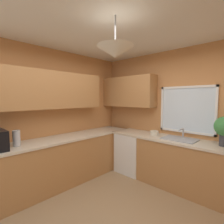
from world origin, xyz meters
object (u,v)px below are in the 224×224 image
object	(u,v)px
dishwasher	(133,153)
bowl	(154,133)
sink_assembly	(180,139)
kettle	(16,138)

from	to	relation	value
dishwasher	bowl	xyz separation A→B (m)	(0.52, 0.03, 0.52)
sink_assembly	bowl	size ratio (longest dim) A/B	3.50
bowl	dishwasher	bearing A→B (deg)	-176.67
kettle	sink_assembly	bearing A→B (deg)	52.90
bowl	sink_assembly	bearing A→B (deg)	0.73
dishwasher	kettle	world-z (taller)	kettle
dishwasher	bowl	world-z (taller)	bowl
dishwasher	bowl	distance (m)	0.73
kettle	bowl	distance (m)	2.49
dishwasher	bowl	bearing A→B (deg)	3.33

